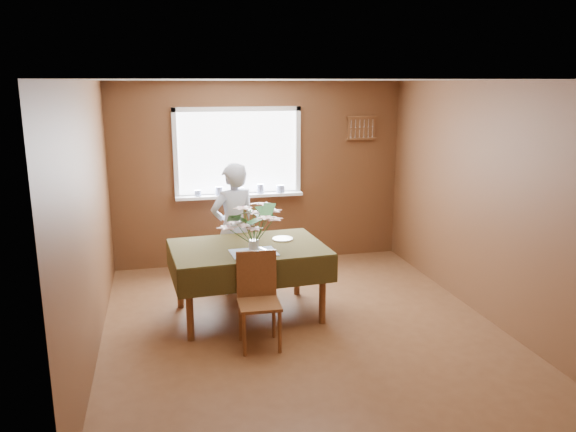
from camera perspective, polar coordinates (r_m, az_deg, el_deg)
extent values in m
plane|color=brown|center=(5.98, 1.22, -11.04)|extent=(4.50, 4.50, 0.00)
plane|color=white|center=(5.44, 1.36, 13.65)|extent=(4.50, 4.50, 0.00)
plane|color=brown|center=(7.74, -2.87, 4.31)|extent=(4.00, 0.00, 4.00)
plane|color=brown|center=(3.54, 10.47, -7.20)|extent=(4.00, 0.00, 4.00)
plane|color=brown|center=(5.45, -19.53, -0.39)|extent=(0.00, 4.50, 4.50)
plane|color=brown|center=(6.37, 18.99, 1.58)|extent=(0.00, 4.50, 4.50)
cube|color=white|center=(7.64, -5.11, 6.42)|extent=(1.60, 0.01, 1.10)
cube|color=white|center=(7.57, -5.19, 10.76)|extent=(1.72, 0.06, 0.06)
cube|color=white|center=(7.71, -5.00, 2.13)|extent=(1.72, 0.06, 0.06)
cube|color=white|center=(7.55, -11.37, 6.13)|extent=(0.06, 0.06, 1.22)
cube|color=white|center=(7.78, 1.01, 6.60)|extent=(0.06, 0.06, 1.22)
cube|color=white|center=(7.64, -4.93, 2.10)|extent=(1.72, 0.20, 0.04)
cylinder|color=white|center=(7.56, -9.15, 2.31)|extent=(0.09, 0.09, 0.08)
cylinder|color=white|center=(7.58, -7.03, 2.55)|extent=(0.11, 0.11, 0.12)
cylinder|color=white|center=(7.61, -4.92, 2.56)|extent=(0.12, 0.12, 0.09)
cylinder|color=white|center=(7.65, -2.83, 2.79)|extent=(0.10, 0.10, 0.13)
cylinder|color=white|center=(7.71, -0.77, 2.79)|extent=(0.11, 0.11, 0.10)
cube|color=brown|center=(8.03, 7.46, 8.86)|extent=(0.40, 0.03, 0.30)
cube|color=brown|center=(8.00, 7.53, 9.92)|extent=(0.44, 0.04, 0.03)
cube|color=brown|center=(8.03, 7.47, 7.78)|extent=(0.44, 0.04, 0.03)
cylinder|color=brown|center=(5.61, -9.97, -8.93)|extent=(0.07, 0.07, 0.73)
cylinder|color=brown|center=(5.91, 3.52, -7.54)|extent=(0.07, 0.07, 0.73)
cylinder|color=brown|center=(6.41, -10.96, -6.06)|extent=(0.07, 0.07, 0.73)
cylinder|color=brown|center=(6.68, 0.92, -5.00)|extent=(0.07, 0.07, 0.73)
cube|color=brown|center=(5.99, -4.09, -3.36)|extent=(1.61, 1.13, 0.04)
cube|color=black|center=(5.98, -4.09, -3.13)|extent=(1.68, 1.20, 0.01)
cube|color=black|center=(5.52, -2.78, -6.17)|extent=(1.60, 0.12, 0.29)
cube|color=black|center=(6.53, -5.15, -3.06)|extent=(1.60, 0.12, 0.29)
cube|color=black|center=(5.91, -11.70, -5.11)|extent=(0.09, 1.09, 0.29)
cube|color=black|center=(6.24, 3.14, -3.82)|extent=(0.09, 1.09, 0.29)
cube|color=#4DA6DA|center=(5.74, -3.51, -3.73)|extent=(0.49, 0.37, 0.01)
cylinder|color=brown|center=(7.32, -4.81, -4.38)|extent=(0.04, 0.04, 0.49)
cylinder|color=brown|center=(7.12, -7.43, -4.96)|extent=(0.04, 0.04, 0.49)
cylinder|color=brown|center=(7.01, -3.02, -5.15)|extent=(0.04, 0.04, 0.49)
cylinder|color=brown|center=(6.81, -5.71, -5.79)|extent=(0.04, 0.04, 0.49)
cube|color=brown|center=(6.98, -5.29, -3.04)|extent=(0.61, 0.61, 0.03)
cube|color=brown|center=(6.74, -4.35, -1.11)|extent=(0.42, 0.22, 0.54)
cylinder|color=brown|center=(5.30, -4.46, -11.97)|extent=(0.04, 0.04, 0.42)
cylinder|color=brown|center=(5.35, -0.84, -11.71)|extent=(0.04, 0.04, 0.42)
cylinder|color=brown|center=(5.60, -4.86, -10.52)|extent=(0.04, 0.04, 0.42)
cylinder|color=brown|center=(5.64, -1.45, -10.30)|extent=(0.04, 0.04, 0.42)
cube|color=brown|center=(5.38, -2.93, -8.95)|extent=(0.40, 0.40, 0.03)
cube|color=brown|center=(5.46, -3.23, -5.85)|extent=(0.39, 0.04, 0.46)
imported|color=white|center=(6.68, -5.53, -1.29)|extent=(0.67, 0.54, 1.58)
cylinder|color=white|center=(5.73, -3.49, -3.10)|extent=(0.11, 0.11, 0.13)
cylinder|color=#33662D|center=(5.70, -3.50, -2.08)|extent=(0.06, 0.06, 0.10)
cylinder|color=white|center=(6.21, -0.55, -2.33)|extent=(0.29, 0.29, 0.01)
cube|color=silver|center=(5.80, -2.21, -3.48)|extent=(0.12, 0.23, 0.00)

